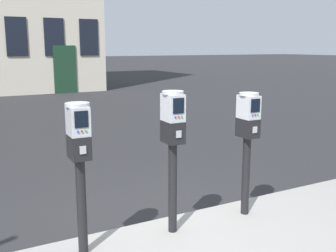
{
  "coord_description": "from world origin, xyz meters",
  "views": [
    {
      "loc": [
        -2.06,
        -3.62,
        2.06
      ],
      "look_at": [
        -0.1,
        -0.04,
        1.25
      ],
      "focal_mm": 43.41,
      "sensor_mm": 36.0,
      "label": 1
    }
  ],
  "objects": [
    {
      "name": "parking_meter_near_kerb",
      "position": [
        -1.06,
        -0.14,
        1.13
      ],
      "size": [
        0.22,
        0.25,
        1.43
      ],
      "rotation": [
        0.0,
        0.0,
        -1.59
      ],
      "color": "black",
      "rests_on": "sidewalk_slab"
    },
    {
      "name": "parking_meter_end_of_row",
      "position": [
        0.87,
        -0.14,
        1.12
      ],
      "size": [
        0.22,
        0.25,
        1.42
      ],
      "rotation": [
        0.0,
        0.0,
        -1.59
      ],
      "color": "black",
      "rests_on": "sidewalk_slab"
    },
    {
      "name": "parking_meter_twin_adjacent",
      "position": [
        -0.1,
        -0.14,
        1.16
      ],
      "size": [
        0.22,
        0.25,
        1.48
      ],
      "rotation": [
        0.0,
        0.0,
        -1.59
      ],
      "color": "black",
      "rests_on": "sidewalk_slab"
    },
    {
      "name": "ground_plane",
      "position": [
        0.0,
        0.0,
        0.0
      ],
      "size": [
        160.0,
        160.0,
        0.0
      ],
      "primitive_type": "plane",
      "color": "#28282B"
    }
  ]
}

